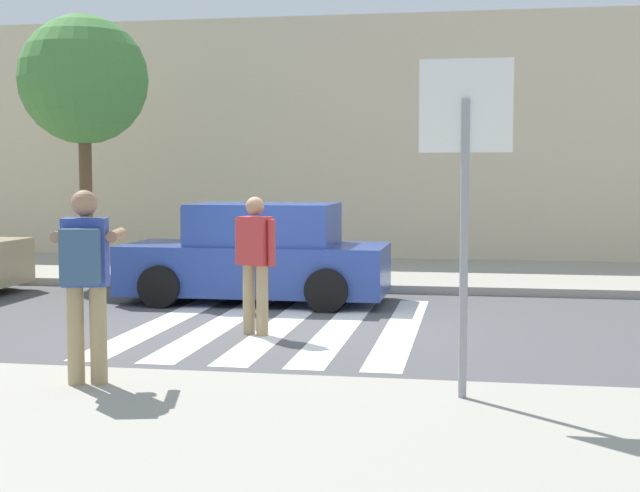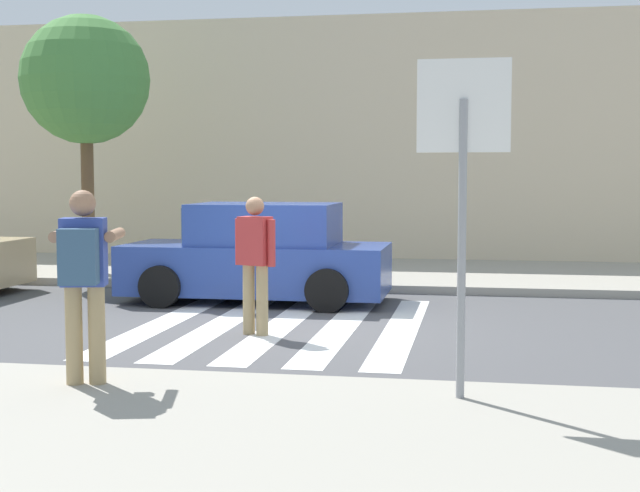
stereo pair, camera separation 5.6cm
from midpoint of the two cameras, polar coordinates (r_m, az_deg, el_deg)
ground_plane at (r=11.66m, az=-2.60°, el=-5.27°), size 120.00×120.00×0.00m
sidewalk_near at (r=5.93m, az=-16.35°, el=-14.59°), size 60.00×6.00×0.14m
sidewalk_far at (r=17.50m, az=1.72°, el=-1.72°), size 60.00×4.80×0.14m
building_facade_far at (r=21.77m, az=3.44°, el=6.56°), size 56.00×4.00×5.49m
crosswalk_stripe_0 at (r=12.29m, az=-9.72°, el=-4.80°), size 0.44×5.20×0.01m
crosswalk_stripe_1 at (r=12.05m, az=-6.12°, el=-4.96°), size 0.44×5.20×0.01m
crosswalk_stripe_2 at (r=11.85m, az=-2.39°, el=-5.09°), size 0.44×5.20×0.01m
crosswalk_stripe_3 at (r=11.71m, az=1.45°, el=-5.21°), size 0.44×5.20×0.01m
crosswalk_stripe_4 at (r=11.62m, az=5.37°, el=-5.31°), size 0.44×5.20×0.01m
stop_sign at (r=7.43m, az=9.36°, el=5.96°), size 0.76×0.08×2.80m
photographer_with_backpack at (r=8.09m, az=-14.71°, el=-1.46°), size 0.70×0.92×1.72m
pedestrian_crossing at (r=11.07m, az=-4.03°, el=-0.72°), size 0.55×0.35×1.72m
parked_car_blue at (r=13.97m, az=-3.81°, el=-0.64°), size 4.10×1.92×1.55m
street_tree_west at (r=17.63m, az=-14.69°, el=10.18°), size 2.42×2.42×4.85m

